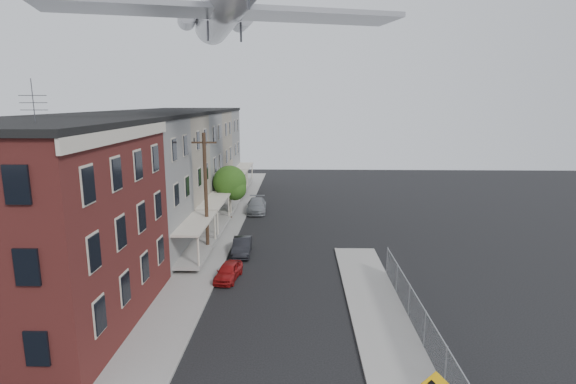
{
  "coord_description": "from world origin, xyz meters",
  "views": [
    {
      "loc": [
        1.21,
        -13.98,
        11.23
      ],
      "look_at": [
        0.7,
        6.43,
        7.07
      ],
      "focal_mm": 28.0,
      "sensor_mm": 36.0,
      "label": 1
    }
  ],
  "objects_px": {
    "car_mid": "(242,246)",
    "utility_pole": "(206,192)",
    "car_near": "(228,271)",
    "airplane": "(224,2)",
    "street_tree": "(231,184)",
    "car_far": "(257,205)"
  },
  "relations": [
    {
      "from": "car_far",
      "to": "car_near",
      "type": "bearing_deg",
      "value": -93.57
    },
    {
      "from": "car_far",
      "to": "airplane",
      "type": "bearing_deg",
      "value": -100.7
    },
    {
      "from": "car_mid",
      "to": "car_far",
      "type": "height_order",
      "value": "car_far"
    },
    {
      "from": "car_near",
      "to": "car_far",
      "type": "height_order",
      "value": "car_far"
    },
    {
      "from": "utility_pole",
      "to": "car_far",
      "type": "xyz_separation_m",
      "value": [
        2.47,
        12.77,
        -3.99
      ]
    },
    {
      "from": "car_near",
      "to": "airplane",
      "type": "distance_m",
      "value": 19.74
    },
    {
      "from": "utility_pole",
      "to": "car_near",
      "type": "distance_m",
      "value": 6.92
    },
    {
      "from": "car_far",
      "to": "utility_pole",
      "type": "bearing_deg",
      "value": -104.08
    },
    {
      "from": "street_tree",
      "to": "car_far",
      "type": "height_order",
      "value": "street_tree"
    },
    {
      "from": "street_tree",
      "to": "car_mid",
      "type": "bearing_deg",
      "value": -77.34
    },
    {
      "from": "utility_pole",
      "to": "airplane",
      "type": "bearing_deg",
      "value": 69.77
    },
    {
      "from": "car_far",
      "to": "airplane",
      "type": "relative_size",
      "value": 0.16
    },
    {
      "from": "utility_pole",
      "to": "car_far",
      "type": "relative_size",
      "value": 1.91
    },
    {
      "from": "street_tree",
      "to": "airplane",
      "type": "bearing_deg",
      "value": -82.44
    },
    {
      "from": "street_tree",
      "to": "car_near",
      "type": "distance_m",
      "value": 15.38
    },
    {
      "from": "car_mid",
      "to": "airplane",
      "type": "bearing_deg",
      "value": 109.36
    },
    {
      "from": "utility_pole",
      "to": "airplane",
      "type": "height_order",
      "value": "airplane"
    },
    {
      "from": "car_mid",
      "to": "car_far",
      "type": "relative_size",
      "value": 0.79
    },
    {
      "from": "car_mid",
      "to": "utility_pole",
      "type": "bearing_deg",
      "value": 173.23
    },
    {
      "from": "airplane",
      "to": "street_tree",
      "type": "bearing_deg",
      "value": 97.56
    },
    {
      "from": "car_near",
      "to": "airplane",
      "type": "relative_size",
      "value": 0.11
    },
    {
      "from": "car_near",
      "to": "airplane",
      "type": "xyz_separation_m",
      "value": [
        -1.12,
        8.33,
        17.87
      ]
    }
  ]
}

